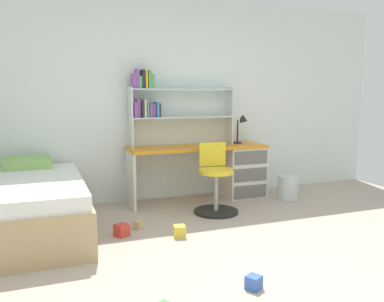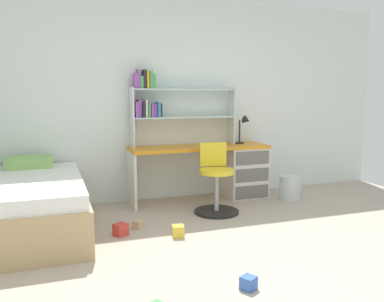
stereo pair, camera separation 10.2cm
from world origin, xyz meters
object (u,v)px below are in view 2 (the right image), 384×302
object	(u,v)px
bookshelf_hutch	(166,103)
toy_block_natural_0	(138,225)
waste_bin	(290,188)
toy_block_blue_2	(248,283)
toy_block_yellow_3	(178,231)
desk_lamp	(245,125)
toy_block_red_4	(121,230)
swivel_chair	(216,185)
bed_platform	(28,206)
desk	(232,168)

from	to	relation	value
bookshelf_hutch	toy_block_natural_0	world-z (taller)	bookshelf_hutch
waste_bin	toy_block_blue_2	distance (m)	2.66
toy_block_blue_2	toy_block_yellow_3	world-z (taller)	toy_block_yellow_3
bookshelf_hutch	toy_block_natural_0	bearing A→B (deg)	-121.00
waste_bin	toy_block_yellow_3	world-z (taller)	waste_bin
toy_block_blue_2	bookshelf_hutch	bearing A→B (deg)	87.00
desk_lamp	toy_block_yellow_3	distance (m)	2.07
desk_lamp	bookshelf_hutch	bearing A→B (deg)	174.94
toy_block_natural_0	toy_block_red_4	world-z (taller)	toy_block_red_4
waste_bin	toy_block_red_4	xyz separation A→B (m)	(-2.35, -0.65, -0.09)
bookshelf_hutch	desk_lamp	size ratio (longest dim) A/B	3.58
swivel_chair	bed_platform	bearing A→B (deg)	-178.47
desk_lamp	bed_platform	bearing A→B (deg)	-165.92
bed_platform	bookshelf_hutch	bearing A→B (deg)	25.19
toy_block_blue_2	swivel_chair	bearing A→B (deg)	74.14
bookshelf_hutch	waste_bin	world-z (taller)	bookshelf_hutch
desk_lamp	toy_block_red_4	world-z (taller)	desk_lamp
bookshelf_hutch	toy_block_red_4	world-z (taller)	bookshelf_hutch
toy_block_yellow_3	waste_bin	bearing A→B (deg)	25.45
toy_block_yellow_3	toy_block_red_4	xyz separation A→B (m)	(-0.52, 0.22, 0.00)
waste_bin	toy_block_red_4	size ratio (longest dim) A/B	2.61
bed_platform	toy_block_yellow_3	size ratio (longest dim) A/B	16.21
bookshelf_hutch	toy_block_red_4	xyz separation A→B (m)	(-0.80, -1.14, -1.21)
waste_bin	toy_block_blue_2	xyz separation A→B (m)	(-1.68, -2.06, -0.11)
swivel_chair	waste_bin	world-z (taller)	swivel_chair
waste_bin	toy_block_natural_0	bearing A→B (deg)	-166.86
bookshelf_hutch	toy_block_red_4	bearing A→B (deg)	-125.11
bed_platform	toy_block_blue_2	xyz separation A→B (m)	(1.52, -1.78, -0.23)
swivel_chair	toy_block_blue_2	world-z (taller)	swivel_chair
bed_platform	toy_block_yellow_3	distance (m)	1.51
bed_platform	waste_bin	bearing A→B (deg)	5.02
toy_block_red_4	bookshelf_hutch	bearing A→B (deg)	54.89
desk	waste_bin	world-z (taller)	desk
desk	toy_block_natural_0	bearing A→B (deg)	-149.79
desk	swivel_chair	size ratio (longest dim) A/B	2.23
toy_block_natural_0	toy_block_red_4	xyz separation A→B (m)	(-0.20, -0.15, 0.02)
bed_platform	toy_block_yellow_3	bearing A→B (deg)	-23.25
desk_lamp	waste_bin	world-z (taller)	desk_lamp
waste_bin	toy_block_natural_0	world-z (taller)	waste_bin
desk	toy_block_natural_0	xyz separation A→B (m)	(-1.47, -0.85, -0.36)
desk	swivel_chair	bearing A→B (deg)	-129.74
toy_block_natural_0	toy_block_blue_2	world-z (taller)	toy_block_blue_2
bookshelf_hutch	bed_platform	world-z (taller)	bookshelf_hutch
desk	waste_bin	size ratio (longest dim) A/B	5.87
desk_lamp	bed_platform	distance (m)	2.89
toy_block_natural_0	toy_block_yellow_3	xyz separation A→B (m)	(0.32, -0.37, 0.01)
bed_platform	toy_block_natural_0	bearing A→B (deg)	-11.78
desk	bookshelf_hutch	distance (m)	1.24
swivel_chair	toy_block_natural_0	world-z (taller)	swivel_chair
waste_bin	toy_block_blue_2	size ratio (longest dim) A/B	3.18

